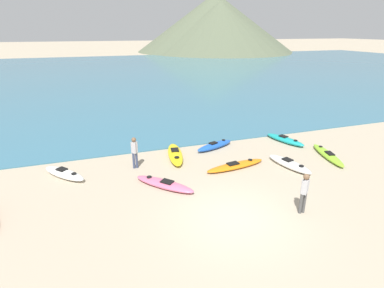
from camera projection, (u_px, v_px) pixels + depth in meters
The scene contains 14 objects.
ground_plane at pixel (234, 219), 11.20m from camera, with size 400.00×400.00×0.00m, color tan.
bay_water at pixel (117, 73), 48.81m from camera, with size 160.00×70.00×0.06m, color teal.
far_hill_left at pixel (221, 27), 90.69m from camera, with size 43.18×43.18×14.60m, color #5B664C.
far_hill_midleft at pixel (215, 23), 96.03m from camera, with size 49.96×49.96×17.53m, color #5B664C.
kayak_on_sand_0 at pixel (64, 173), 14.31m from camera, with size 2.21×2.44×0.40m.
kayak_on_sand_1 at pixel (215, 146), 17.75m from camera, with size 2.68×1.47×0.41m.
kayak_on_sand_2 at pixel (235, 165), 15.27m from camera, with size 3.41×1.09×0.31m.
kayak_on_sand_3 at pixel (285, 140), 18.76m from camera, with size 1.46×2.81×0.38m.
kayak_on_sand_4 at pixel (328, 155), 16.53m from camera, with size 1.39×3.25×0.34m.
kayak_on_sand_5 at pixel (175, 154), 16.55m from camera, with size 1.30×3.22×0.40m.
kayak_on_sand_7 at pixel (164, 184), 13.42m from camera, with size 2.53×2.71×0.33m.
kayak_on_sand_8 at pixel (289, 164), 15.35m from camera, with size 1.28×2.76×0.40m.
person_near_foreground at pixel (304, 191), 11.23m from camera, with size 0.34×0.29×1.66m.
person_near_waterline at pixel (135, 151), 14.97m from camera, with size 0.34×0.29×1.66m.
Camera 1 is at (-4.56, -8.44, 6.61)m, focal length 28.00 mm.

